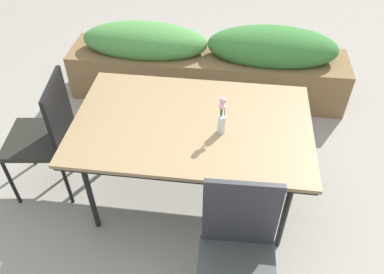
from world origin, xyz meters
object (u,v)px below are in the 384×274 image
(dining_table, at_px, (192,127))
(chair_end_left, at_px, (47,131))
(flower_vase, at_px, (222,117))
(chair_near_right, at_px, (238,251))
(planter_box, at_px, (208,63))

(dining_table, distance_m, chair_end_left, 1.10)
(dining_table, xyz_separation_m, flower_vase, (0.20, -0.07, 0.17))
(flower_vase, bearing_deg, chair_end_left, 176.33)
(chair_end_left, height_order, chair_near_right, chair_end_left)
(dining_table, xyz_separation_m, planter_box, (-0.01, 1.41, -0.36))
(dining_table, bearing_deg, planter_box, 90.51)
(dining_table, xyz_separation_m, chair_end_left, (-1.09, 0.01, -0.17))
(chair_end_left, distance_m, flower_vase, 1.34)
(dining_table, distance_m, chair_near_right, 0.89)
(chair_end_left, bearing_deg, chair_near_right, -126.21)
(flower_vase, xyz_separation_m, planter_box, (-0.21, 1.48, -0.54))
(chair_end_left, relative_size, planter_box, 0.36)
(dining_table, height_order, planter_box, planter_box)
(dining_table, height_order, chair_end_left, chair_end_left)
(chair_end_left, height_order, planter_box, chair_end_left)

